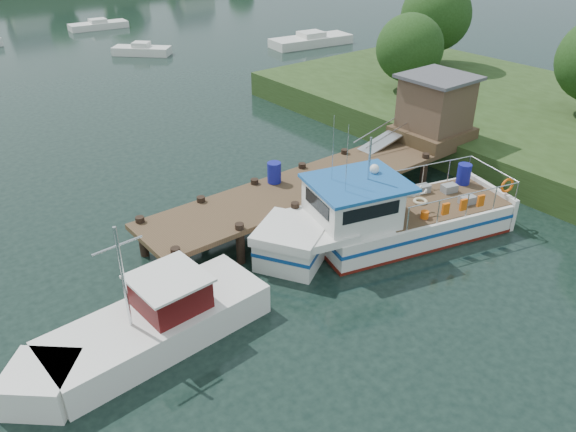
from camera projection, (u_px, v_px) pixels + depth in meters
ground_plane at (284, 222)px, 22.74m from camera, size 160.00×160.00×0.00m
near_shore at (537, 98)px, 30.41m from camera, size 16.00×30.00×7.76m
dock at (398, 134)px, 25.19m from camera, size 16.60×3.00×4.78m
lobster_boat at (381, 219)px, 21.05m from camera, size 10.64×5.30×5.15m
work_boat at (146, 327)px, 16.13m from camera, size 7.95×2.78×4.17m
moored_far at (98, 25)px, 57.37m from camera, size 5.92×2.50×0.98m
moored_b at (142, 50)px, 47.52m from camera, size 4.52×4.55×1.06m
moored_c at (311, 40)px, 50.71m from camera, size 7.84×3.56×1.19m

